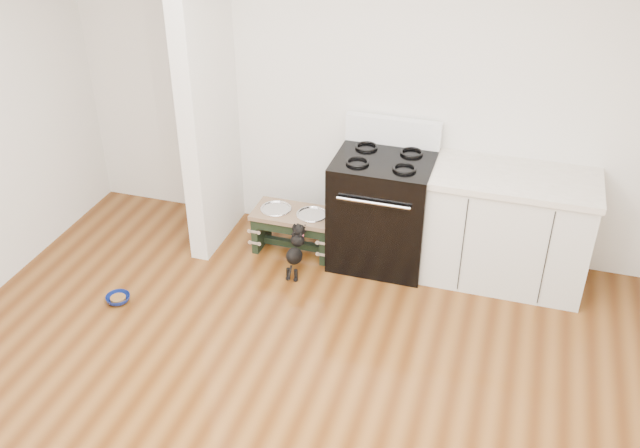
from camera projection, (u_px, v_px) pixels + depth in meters
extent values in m
plane|color=#4E280E|center=(257.00, 446.00, 4.24)|extent=(5.00, 5.00, 0.00)
plane|color=silver|center=(366.00, 86.00, 5.56)|extent=(5.00, 0.00, 5.00)
cube|color=silver|center=(207.00, 88.00, 5.53)|extent=(0.15, 0.80, 2.70)
cube|color=black|center=(382.00, 210.00, 5.69)|extent=(0.76, 0.65, 0.92)
cube|color=black|center=(373.00, 237.00, 5.47)|extent=(0.58, 0.02, 0.50)
cylinder|color=silver|center=(373.00, 203.00, 5.27)|extent=(0.56, 0.02, 0.02)
cube|color=white|center=(393.00, 131.00, 5.61)|extent=(0.76, 0.08, 0.22)
torus|color=black|center=(358.00, 162.00, 5.37)|extent=(0.18, 0.18, 0.02)
torus|color=black|center=(405.00, 168.00, 5.28)|extent=(0.18, 0.18, 0.02)
torus|color=black|center=(366.00, 147.00, 5.60)|extent=(0.18, 0.18, 0.02)
torus|color=black|center=(412.00, 153.00, 5.51)|extent=(0.18, 0.18, 0.02)
cube|color=silver|center=(507.00, 231.00, 5.48)|extent=(1.20, 0.60, 0.86)
cube|color=beige|center=(516.00, 179.00, 5.24)|extent=(1.24, 0.64, 0.05)
cube|color=black|center=(497.00, 290.00, 5.47)|extent=(1.20, 0.06, 0.10)
cube|color=black|center=(261.00, 227.00, 6.02)|extent=(0.06, 0.32, 0.33)
cube|color=black|center=(328.00, 239.00, 5.87)|extent=(0.06, 0.32, 0.33)
cube|color=black|center=(288.00, 229.00, 5.76)|extent=(0.54, 0.03, 0.08)
cube|color=black|center=(295.00, 244.00, 6.01)|extent=(0.54, 0.06, 0.06)
cube|color=brown|center=(294.00, 214.00, 5.85)|extent=(0.67, 0.36, 0.04)
cylinder|color=silver|center=(276.00, 211.00, 5.89)|extent=(0.23, 0.23, 0.04)
cylinder|color=silver|center=(312.00, 217.00, 5.81)|extent=(0.23, 0.23, 0.04)
torus|color=silver|center=(276.00, 209.00, 5.88)|extent=(0.26, 0.26, 0.02)
torus|color=silver|center=(312.00, 214.00, 5.80)|extent=(0.26, 0.26, 0.02)
cylinder|color=black|center=(288.00, 274.00, 5.65)|extent=(0.03, 0.03, 0.10)
cylinder|color=black|center=(296.00, 275.00, 5.63)|extent=(0.03, 0.03, 0.10)
sphere|color=black|center=(288.00, 278.00, 5.66)|extent=(0.04, 0.04, 0.04)
sphere|color=black|center=(296.00, 280.00, 5.65)|extent=(0.04, 0.04, 0.04)
ellipsoid|color=black|center=(294.00, 256.00, 5.62)|extent=(0.12, 0.27, 0.24)
sphere|color=black|center=(298.00, 240.00, 5.64)|extent=(0.11, 0.11, 0.11)
sphere|color=black|center=(299.00, 230.00, 5.63)|extent=(0.10, 0.10, 0.10)
sphere|color=black|center=(298.00, 225.00, 5.69)|extent=(0.03, 0.03, 0.03)
sphere|color=black|center=(305.00, 227.00, 5.68)|extent=(0.03, 0.03, 0.03)
cylinder|color=black|center=(290.00, 272.00, 5.58)|extent=(0.02, 0.08, 0.09)
torus|color=#EF4658|center=(298.00, 235.00, 5.64)|extent=(0.09, 0.06, 0.08)
imported|color=navy|center=(118.00, 299.00, 5.41)|extent=(0.22, 0.22, 0.06)
cylinder|color=brown|center=(118.00, 298.00, 5.41)|extent=(0.12, 0.12, 0.02)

